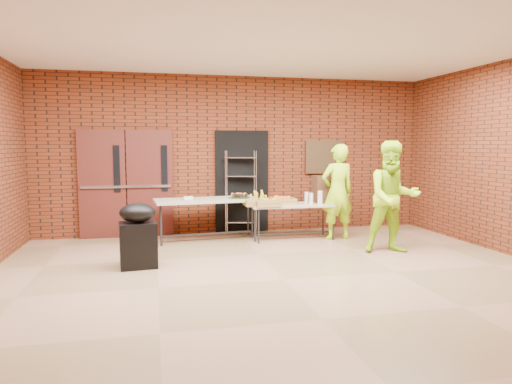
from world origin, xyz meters
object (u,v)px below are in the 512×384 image
(wire_rack, at_px, (241,192))
(coffee_dispenser, at_px, (324,189))
(table_right, at_px, (293,207))
(covered_grill, at_px, (138,235))
(volunteer_woman, at_px, (337,192))
(volunteer_man, at_px, (393,197))
(table_left, at_px, (207,202))

(wire_rack, bearing_deg, coffee_dispenser, -8.00)
(table_right, bearing_deg, coffee_dispenser, 14.42)
(coffee_dispenser, relative_size, covered_grill, 0.55)
(table_right, bearing_deg, volunteer_woman, -11.92)
(table_right, bearing_deg, covered_grill, -151.52)
(wire_rack, bearing_deg, table_right, -28.51)
(wire_rack, distance_m, volunteer_man, 3.09)
(table_right, distance_m, volunteer_man, 1.96)
(coffee_dispenser, relative_size, volunteer_man, 0.28)
(table_right, height_order, covered_grill, covered_grill)
(wire_rack, xyz_separation_m, covered_grill, (-1.97, -2.23, -0.37))
(coffee_dispenser, height_order, volunteer_woman, volunteer_woman)
(wire_rack, height_order, table_left, wire_rack)
(table_left, relative_size, table_right, 1.20)
(volunteer_woman, relative_size, volunteer_man, 0.97)
(table_left, xyz_separation_m, volunteer_man, (2.93, -1.64, 0.21))
(table_right, xyz_separation_m, volunteer_man, (1.30, -1.43, 0.32))
(wire_rack, distance_m, table_left, 0.95)
(wire_rack, distance_m, table_right, 1.18)
(volunteer_man, bearing_deg, volunteer_woman, 120.45)
(coffee_dispenser, xyz_separation_m, volunteer_woman, (0.14, -0.36, -0.03))
(table_left, relative_size, covered_grill, 2.08)
(volunteer_man, bearing_deg, wire_rack, 144.09)
(covered_grill, relative_size, volunteer_man, 0.51)
(covered_grill, bearing_deg, table_right, 21.91)
(wire_rack, bearing_deg, volunteer_man, -32.04)
(wire_rack, xyz_separation_m, table_left, (-0.76, -0.56, -0.12))
(wire_rack, bearing_deg, volunteer_woman, -16.34)
(table_left, bearing_deg, volunteer_man, -34.17)
(table_right, xyz_separation_m, volunteer_woman, (0.83, -0.19, 0.29))
(table_left, distance_m, table_right, 1.64)
(table_left, xyz_separation_m, table_right, (1.62, -0.21, -0.11))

